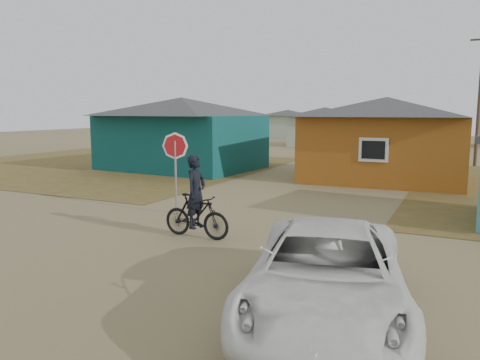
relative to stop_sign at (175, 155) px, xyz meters
The scene contains 10 objects.
ground 4.48m from the stop_sign, 56.55° to the right, with size 120.00×120.00×0.00m, color olive.
grass_nw 15.31m from the stop_sign, 140.74° to the left, with size 20.00×18.00×0.00m, color brown.
house_teal 11.90m from the stop_sign, 121.77° to the left, with size 8.93×7.08×4.00m.
house_yellow 11.62m from the stop_sign, 65.95° to the left, with size 7.72×6.76×3.90m.
house_pale_west 30.85m from the stop_sign, 97.01° to the left, with size 7.04×6.15×3.60m.
house_pale_north 44.21m from the stop_sign, 105.43° to the left, with size 6.28×5.81×3.40m.
utility_pole_near 20.69m from the stop_sign, 64.86° to the left, with size 1.40×0.20×8.00m.
stop_sign is the anchor object (origin of this frame).
cyclist 3.15m from the stop_sign, 46.49° to the right, with size 1.91×0.69×2.14m.
vehicle 8.37m from the stop_sign, 40.25° to the right, with size 2.40×5.20×1.45m, color white.
Camera 1 is at (5.91, -8.86, 3.25)m, focal length 35.00 mm.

